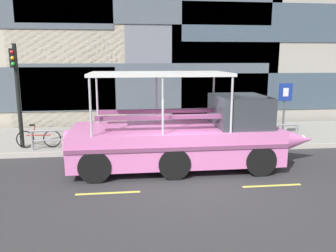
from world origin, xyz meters
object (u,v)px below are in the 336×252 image
parking_sign (285,102)px  leaned_bicycle (39,138)px  duck_tour_boat (189,137)px  pedestrian_near_bow (247,116)px  traffic_light_pole (17,86)px

parking_sign → leaned_bicycle: parking_sign is taller
duck_tour_boat → pedestrian_near_bow: duck_tour_boat is taller
pedestrian_near_bow → parking_sign: bearing=-9.3°
duck_tour_boat → pedestrian_near_bow: bearing=43.8°
leaned_bicycle → duck_tour_boat: size_ratio=0.20×
traffic_light_pole → duck_tour_boat: (6.33, -2.68, -1.59)m
leaned_bicycle → duck_tour_boat: bearing=-24.4°
leaned_bicycle → pedestrian_near_bow: size_ratio=1.00×
leaned_bicycle → parking_sign: bearing=1.0°
traffic_light_pole → leaned_bicycle: (0.69, -0.12, -2.10)m
duck_tour_boat → pedestrian_near_bow: size_ratio=4.95×
traffic_light_pole → pedestrian_near_bow: (9.45, 0.32, -1.42)m
parking_sign → pedestrian_near_bow: (-1.59, 0.26, -0.63)m
traffic_light_pole → parking_sign: traffic_light_pole is taller
traffic_light_pole → leaned_bicycle: size_ratio=2.34×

